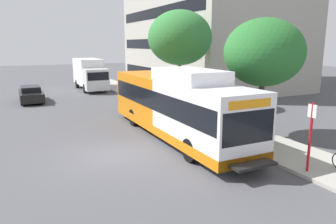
{
  "coord_description": "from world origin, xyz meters",
  "views": [
    {
      "loc": [
        -3.75,
        -13.12,
        4.8
      ],
      "look_at": [
        2.9,
        0.42,
        1.6
      ],
      "focal_mm": 34.26,
      "sensor_mm": 36.0,
      "label": 1
    }
  ],
  "objects_px": {
    "street_tree_near_stop": "(264,53)",
    "box_truck_background": "(90,73)",
    "transit_bus": "(176,105)",
    "parked_car_far_lane": "(31,94)",
    "street_tree_mid_block": "(180,38)",
    "bus_stop_sign_pole": "(311,132)"
  },
  "relations": [
    {
      "from": "transit_bus",
      "to": "parked_car_far_lane",
      "type": "xyz_separation_m",
      "value": [
        -6.15,
        14.69,
        -1.04
      ]
    },
    {
      "from": "street_tree_mid_block",
      "to": "box_truck_background",
      "type": "bearing_deg",
      "value": 107.16
    },
    {
      "from": "parked_car_far_lane",
      "to": "box_truck_background",
      "type": "distance_m",
      "value": 8.22
    },
    {
      "from": "bus_stop_sign_pole",
      "to": "street_tree_mid_block",
      "type": "relative_size",
      "value": 0.36
    },
    {
      "from": "street_tree_near_stop",
      "to": "parked_car_far_lane",
      "type": "bearing_deg",
      "value": 121.37
    },
    {
      "from": "transit_bus",
      "to": "street_tree_near_stop",
      "type": "distance_m",
      "value": 5.17
    },
    {
      "from": "street_tree_mid_block",
      "to": "parked_car_far_lane",
      "type": "relative_size",
      "value": 1.59
    },
    {
      "from": "street_tree_mid_block",
      "to": "box_truck_background",
      "type": "height_order",
      "value": "street_tree_mid_block"
    },
    {
      "from": "bus_stop_sign_pole",
      "to": "street_tree_near_stop",
      "type": "xyz_separation_m",
      "value": [
        1.85,
        4.69,
        2.74
      ]
    },
    {
      "from": "street_tree_near_stop",
      "to": "street_tree_mid_block",
      "type": "relative_size",
      "value": 0.83
    },
    {
      "from": "transit_bus",
      "to": "street_tree_near_stop",
      "type": "relative_size",
      "value": 2.06
    },
    {
      "from": "transit_bus",
      "to": "street_tree_near_stop",
      "type": "xyz_separation_m",
      "value": [
        3.98,
        -1.92,
        2.68
      ]
    },
    {
      "from": "bus_stop_sign_pole",
      "to": "box_truck_background",
      "type": "height_order",
      "value": "box_truck_background"
    },
    {
      "from": "street_tree_mid_block",
      "to": "bus_stop_sign_pole",
      "type": "bearing_deg",
      "value": -97.88
    },
    {
      "from": "street_tree_near_stop",
      "to": "box_truck_background",
      "type": "relative_size",
      "value": 0.85
    },
    {
      "from": "bus_stop_sign_pole",
      "to": "box_truck_background",
      "type": "distance_m",
      "value": 26.67
    },
    {
      "from": "transit_bus",
      "to": "street_tree_mid_block",
      "type": "height_order",
      "value": "street_tree_mid_block"
    },
    {
      "from": "parked_car_far_lane",
      "to": "box_truck_background",
      "type": "xyz_separation_m",
      "value": [
        6.2,
        5.29,
        1.08
      ]
    },
    {
      "from": "street_tree_near_stop",
      "to": "box_truck_background",
      "type": "distance_m",
      "value": 22.4
    },
    {
      "from": "street_tree_near_stop",
      "to": "street_tree_mid_block",
      "type": "distance_m",
      "value": 9.07
    },
    {
      "from": "street_tree_mid_block",
      "to": "box_truck_background",
      "type": "distance_m",
      "value": 13.92
    },
    {
      "from": "transit_bus",
      "to": "parked_car_far_lane",
      "type": "bearing_deg",
      "value": 112.72
    }
  ]
}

